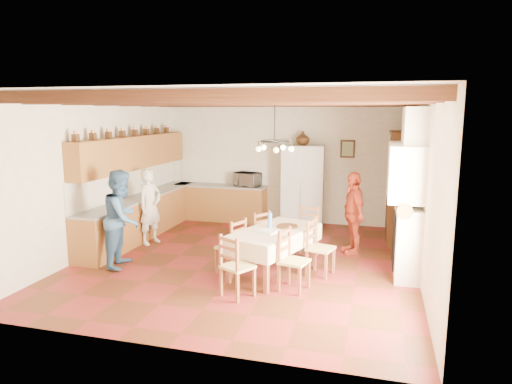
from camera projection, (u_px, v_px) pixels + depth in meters
floor at (247, 261)px, 8.43m from camera, size 6.00×6.50×0.02m
ceiling at (246, 95)px, 7.90m from camera, size 6.00×6.50×0.02m
wall_back at (284, 162)px, 11.26m from camera, size 6.00×0.02×3.00m
wall_front at (163, 224)px, 5.06m from camera, size 6.00×0.02×3.00m
wall_left at (99, 175)px, 8.94m from camera, size 0.02×6.50×3.00m
wall_right at (424, 188)px, 7.38m from camera, size 0.02×6.50×3.00m
ceiling_beams at (246, 101)px, 7.91m from camera, size 6.00×6.30×0.16m
lower_cabinets_left at (142, 217)px, 10.04m from camera, size 0.60×4.30×0.86m
lower_cabinets_back at (221, 203)px, 11.55m from camera, size 2.30×0.60×0.86m
countertop_left at (142, 197)px, 9.97m from camera, size 0.62×4.30×0.04m
countertop_back at (220, 186)px, 11.47m from camera, size 2.34×0.62×0.04m
backsplash_left at (129, 182)px, 9.98m from camera, size 0.03×4.30×0.60m
backsplash_back at (224, 172)px, 11.69m from camera, size 2.30×0.03×0.60m
upper_cabinets at (134, 153)px, 9.83m from camera, size 0.35×4.20×0.70m
fireplace at (405, 191)px, 7.67m from camera, size 0.56×1.60×2.80m
wall_picture at (348, 149)px, 10.77m from camera, size 0.34×0.03×0.42m
refrigerator at (303, 186)px, 10.92m from camera, size 1.02×0.86×1.94m
hutch at (401, 187)px, 9.60m from camera, size 0.56×1.29×2.32m
dining_table at (274, 235)px, 7.66m from camera, size 1.43×1.95×0.77m
chandelier at (275, 141)px, 7.39m from camera, size 0.47×0.47×0.03m
chair_left_near at (231, 246)px, 7.73m from camera, size 0.53×0.54×0.96m
chair_left_far at (255, 236)px, 8.35m from camera, size 0.56×0.57×0.96m
chair_right_near at (294, 260)px, 6.98m from camera, size 0.49×0.50×0.96m
chair_right_far at (321, 247)px, 7.64m from camera, size 0.49×0.51×0.96m
chair_end_near at (237, 265)px, 6.75m from camera, size 0.56×0.55×0.96m
chair_end_far at (307, 232)px, 8.60m from camera, size 0.48×0.46×0.96m
person_man at (150, 206)px, 9.44m from camera, size 0.53×0.66×1.57m
person_woman_blue at (122, 218)px, 8.05m from camera, size 0.78×0.94×1.73m
person_woman_red at (353, 213)px, 8.77m from camera, size 0.70×1.01×1.60m
microwave at (248, 179)px, 11.26m from camera, size 0.69×0.56×0.33m
fridge_vase at (303, 138)px, 10.72m from camera, size 0.39×0.39×0.33m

